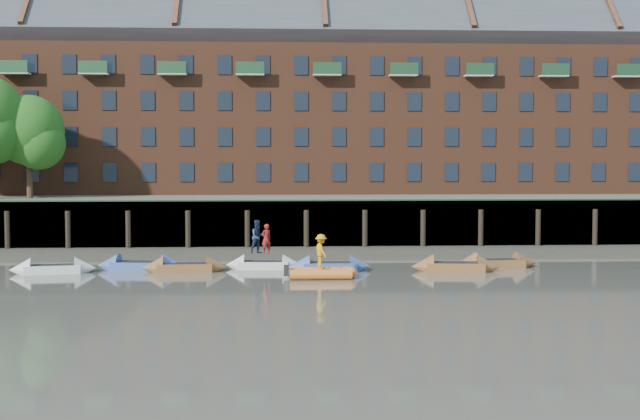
{
  "coord_description": "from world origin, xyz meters",
  "views": [
    {
      "loc": [
        -4.35,
        -38.5,
        6.27
      ],
      "look_at": [
        -1.6,
        12.0,
        3.2
      ],
      "focal_mm": 50.0,
      "sensor_mm": 36.0,
      "label": 1
    }
  ],
  "objects": [
    {
      "name": "rowboat_5",
      "position": [
        5.64,
        9.2,
        0.25
      ],
      "size": [
        4.93,
        1.92,
        1.4
      ],
      "rotation": [
        0.0,
        0.0,
        -0.11
      ],
      "color": "brown",
      "rests_on": "ground"
    },
    {
      "name": "apartment_terrace",
      "position": [
        -0.0,
        36.99,
        12.82
      ],
      "size": [
        80.6,
        15.56,
        20.98
      ],
      "color": "brown",
      "rests_on": "bank_terrace"
    },
    {
      "name": "rowboat_4",
      "position": [
        -1.18,
        9.88,
        0.23
      ],
      "size": [
        4.52,
        1.33,
        1.31
      ],
      "rotation": [
        0.0,
        0.0,
        0.0
      ],
      "color": "#4159A1",
      "rests_on": "ground"
    },
    {
      "name": "rowboat_6",
      "position": [
        8.26,
        10.64,
        0.24
      ],
      "size": [
        4.78,
        1.8,
        1.36
      ],
      "rotation": [
        0.0,
        0.0,
        0.1
      ],
      "color": "brown",
      "rests_on": "ground"
    },
    {
      "name": "bank_terrace",
      "position": [
        0.0,
        36.0,
        1.6
      ],
      "size": [
        110.0,
        28.0,
        3.2
      ],
      "primitive_type": "cube",
      "color": "#5E594D",
      "rests_on": "ground"
    },
    {
      "name": "person_rower_a",
      "position": [
        -4.66,
        10.85,
        1.67
      ],
      "size": [
        0.73,
        0.67,
        1.67
      ],
      "primitive_type": "imported",
      "rotation": [
        0.0,
        0.0,
        3.72
      ],
      "color": "maroon",
      "rests_on": "rowboat_3"
    },
    {
      "name": "rowboat_1",
      "position": [
        -11.53,
        10.48,
        0.25
      ],
      "size": [
        5.01,
        2.02,
        1.41
      ],
      "rotation": [
        0.0,
        0.0,
        -0.13
      ],
      "color": "#4159A1",
      "rests_on": "ground"
    },
    {
      "name": "rowboat_2",
      "position": [
        -9.07,
        9.81,
        0.24
      ],
      "size": [
        4.65,
        1.56,
        1.33
      ],
      "rotation": [
        0.0,
        0.0,
        0.05
      ],
      "color": "brown",
      "rests_on": "ground"
    },
    {
      "name": "person_rib_crew",
      "position": [
        -1.82,
        6.92,
        1.41
      ],
      "size": [
        0.94,
        1.24,
        1.71
      ],
      "primitive_type": "imported",
      "rotation": [
        0.0,
        0.0,
        1.88
      ],
      "color": "orange",
      "rests_on": "rib_tender"
    },
    {
      "name": "river_wall",
      "position": [
        -0.0,
        22.38,
        1.59
      ],
      "size": [
        110.0,
        1.23,
        3.3
      ],
      "color": "#2D2A26",
      "rests_on": "ground"
    },
    {
      "name": "rowboat_0",
      "position": [
        -16.07,
        9.57,
        0.23
      ],
      "size": [
        4.65,
        2.01,
        1.31
      ],
      "rotation": [
        0.0,
        0.0,
        0.16
      ],
      "color": "silver",
      "rests_on": "ground"
    },
    {
      "name": "mud_band",
      "position": [
        0.0,
        14.6,
        0.0
      ],
      "size": [
        110.0,
        1.6,
        0.1
      ],
      "primitive_type": "cube",
      "color": "#4C4336",
      "rests_on": "ground"
    },
    {
      "name": "rib_tender",
      "position": [
        -1.72,
        6.84,
        0.26
      ],
      "size": [
        3.46,
        1.63,
        0.6
      ],
      "rotation": [
        0.0,
        0.0,
        0.0
      ],
      "color": "orange",
      "rests_on": "ground"
    },
    {
      "name": "person_rower_b",
      "position": [
        -5.12,
        11.03,
        1.77
      ],
      "size": [
        1.14,
        1.05,
        1.88
      ],
      "primitive_type": "imported",
      "rotation": [
        0.0,
        0.0,
        0.47
      ],
      "color": "#19233F",
      "rests_on": "rowboat_3"
    },
    {
      "name": "rowboat_3",
      "position": [
        -4.8,
        10.82,
        0.22
      ],
      "size": [
        4.34,
        1.55,
        1.23
      ],
      "rotation": [
        0.0,
        0.0,
        -0.08
      ],
      "color": "silver",
      "rests_on": "ground"
    },
    {
      "name": "ground",
      "position": [
        0.0,
        0.0,
        0.0
      ],
      "size": [
        220.0,
        220.0,
        0.0
      ],
      "primitive_type": "plane",
      "color": "#615D54",
      "rests_on": "ground"
    },
    {
      "name": "foreshore",
      "position": [
        0.0,
        18.0,
        0.0
      ],
      "size": [
        110.0,
        8.0,
        0.5
      ],
      "primitive_type": "cube",
      "color": "#3D382F",
      "rests_on": "ground"
    }
  ]
}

